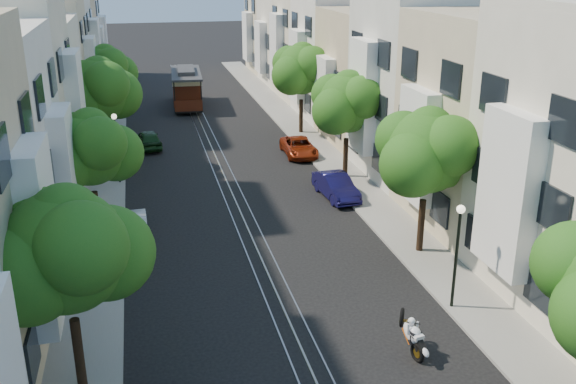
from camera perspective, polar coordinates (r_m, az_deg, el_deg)
ground at (r=45.74m, az=-6.70°, el=3.74°), size 200.00×200.00×0.00m
sidewalk_east at (r=47.04m, az=2.12°, el=4.40°), size 2.50×80.00×0.12m
sidewalk_west at (r=45.54m, az=-15.80°, el=3.12°), size 2.50×80.00×0.12m
rail_left at (r=45.68m, az=-7.38°, el=3.71°), size 0.06×80.00×0.02m
rail_slot at (r=45.74m, az=-6.70°, el=3.75°), size 0.06×80.00×0.02m
rail_right at (r=45.80m, az=-6.01°, el=3.80°), size 0.06×80.00×0.02m
lane_line at (r=45.74m, az=-6.70°, el=3.75°), size 0.08×80.00×0.01m
townhouses_east at (r=47.27m, az=7.73°, el=10.67°), size 7.75×72.00×12.00m
townhouses_west at (r=44.82m, az=-22.37°, el=8.73°), size 7.75×72.00×11.76m
tree_e_b at (r=28.58m, az=12.34°, el=3.36°), size 4.93×4.08×6.68m
tree_e_c at (r=38.50m, az=5.39°, el=7.77°), size 4.84×3.99×6.52m
tree_e_d at (r=48.82m, az=1.27°, el=10.76°), size 5.01×4.16×6.85m
tree_w_a at (r=19.51m, az=-18.99°, el=-5.22°), size 4.93×4.08×6.68m
tree_w_b at (r=30.88m, az=-17.10°, el=3.52°), size 4.72×3.87×6.27m
tree_w_c at (r=41.43m, az=-16.42°, el=8.59°), size 5.13×4.28×7.09m
tree_w_d at (r=52.34m, az=-15.89°, el=10.35°), size 4.84×3.99×6.52m
lamp_east at (r=24.64m, az=14.85°, el=-4.25°), size 0.32×0.32×4.16m
lamp_west at (r=38.98m, az=-15.05°, el=4.67°), size 0.32×0.32×4.16m
sportbike_rider at (r=22.50m, az=10.96°, el=-12.30°), size 0.61×1.74×1.51m
cable_car at (r=59.63m, az=-8.99°, el=9.30°), size 3.05×8.39×3.17m
parked_car_e_mid at (r=36.13m, az=4.28°, el=0.52°), size 1.81×4.25×1.36m
parked_car_e_far at (r=43.97m, az=0.98°, el=4.03°), size 2.07×4.37×1.20m
parked_car_w_mid at (r=31.72m, az=-13.68°, el=-2.89°), size 1.47×4.02×1.32m
parked_car_w_far at (r=46.73m, az=-12.33°, el=4.60°), size 2.07×4.04×1.32m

